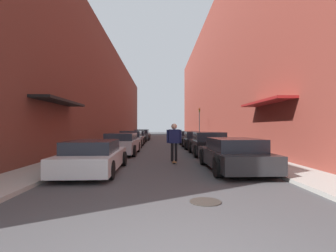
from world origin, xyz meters
TOP-DOWN VIEW (x-y plane):
  - ground at (0.00, 23.09)m, footprint 127.00×127.00m
  - curb_strip_left at (-4.56, 28.86)m, footprint 1.80×57.73m
  - curb_strip_right at (4.56, 28.86)m, footprint 1.80×57.73m
  - building_row_left at (-7.46, 28.86)m, footprint 4.90×57.73m
  - building_row_right at (7.46, 28.86)m, footprint 4.90×57.73m
  - parked_car_left_0 at (-2.66, 6.94)m, footprint 1.99×4.82m
  - parked_car_left_1 at (-2.54, 13.23)m, footprint 1.96×4.67m
  - parked_car_left_2 at (-2.61, 19.13)m, footprint 1.94×4.40m
  - parked_car_left_3 at (-2.63, 24.59)m, footprint 1.89×4.26m
  - parked_car_left_4 at (-2.49, 30.17)m, footprint 1.99×4.45m
  - parked_car_left_5 at (-2.71, 35.71)m, footprint 2.05×4.20m
  - parked_car_right_0 at (2.59, 7.14)m, footprint 2.03×4.78m
  - parked_car_right_1 at (2.65, 12.65)m, footprint 2.02×4.25m
  - parked_car_right_2 at (2.62, 17.52)m, footprint 2.07×3.98m
  - parked_car_right_3 at (2.64, 22.77)m, footprint 2.07×4.29m
  - skateboarder at (0.44, 9.31)m, footprint 0.70×0.78m
  - manhole_cover at (0.79, 2.97)m, footprint 0.70×0.70m
  - traffic_light at (4.24, 26.67)m, footprint 0.16×0.22m

SIDE VIEW (x-z plane):
  - ground at x=0.00m, z-range 0.00..0.00m
  - manhole_cover at x=0.79m, z-range 0.00..0.02m
  - curb_strip_left at x=-4.56m, z-range 0.00..0.12m
  - curb_strip_right at x=4.56m, z-range 0.00..0.12m
  - parked_car_left_0 at x=-2.66m, z-range -0.01..1.16m
  - parked_car_right_0 at x=2.59m, z-range -0.01..1.22m
  - parked_car_left_3 at x=-2.63m, z-range -0.03..1.26m
  - parked_car_right_3 at x=2.64m, z-range -0.01..1.27m
  - parked_car_right_2 at x=2.62m, z-range -0.02..1.29m
  - parked_car_left_1 at x=-2.54m, z-range -0.01..1.29m
  - parked_car_left_5 at x=-2.71m, z-range -0.02..1.31m
  - parked_car_left_2 at x=-2.61m, z-range -0.02..1.33m
  - parked_car_left_4 at x=-2.49m, z-range -0.01..1.33m
  - parked_car_right_1 at x=2.65m, z-range -0.02..1.35m
  - skateboarder at x=0.44m, z-range 0.21..2.03m
  - traffic_light at x=4.24m, z-range 0.54..4.24m
  - building_row_left at x=-7.46m, z-range 0.00..10.83m
  - building_row_right at x=7.46m, z-range 0.00..15.04m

